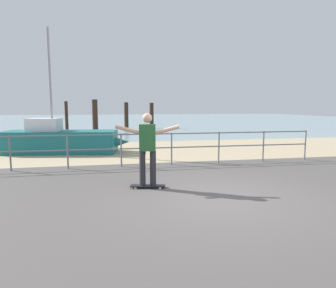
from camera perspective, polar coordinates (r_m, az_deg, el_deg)
ground_plane at (r=5.50m, az=13.21°, el=-13.12°), size 24.00×10.00×0.04m
beach_strip at (r=13.01m, az=-1.34°, el=-1.13°), size 24.00×6.00×0.04m
sea_surface at (r=40.79m, az=-8.00°, el=4.52°), size 72.00×50.00×0.04m
railing_fence at (r=9.37m, az=-8.86°, el=-0.18°), size 12.73×0.05×1.05m
sailboat at (r=12.75m, az=-19.00°, el=0.66°), size 5.06×2.09×4.89m
skateboard at (r=7.00m, az=-3.83°, el=-7.90°), size 0.82×0.34×0.08m
skateboarder at (r=6.82m, az=-3.90°, el=-0.17°), size 1.44×0.35×1.65m
groyne_post_0 at (r=24.32m, az=-18.65°, el=5.04°), size 0.24×0.24×2.24m
groyne_post_1 at (r=21.71m, az=-13.64°, el=5.11°), size 0.38×0.38×2.33m
groyne_post_2 at (r=22.75m, az=-7.88°, el=5.11°), size 0.31×0.31×2.15m
groyne_post_3 at (r=25.32m, az=-3.13°, el=5.37°), size 0.34×0.34×2.14m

